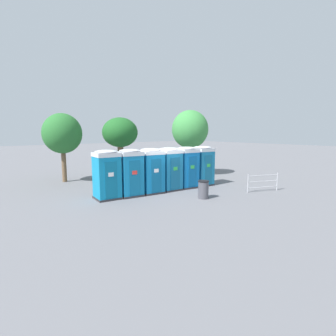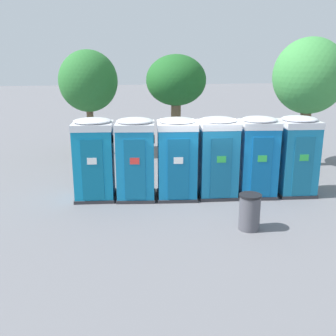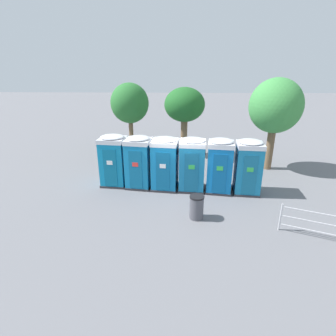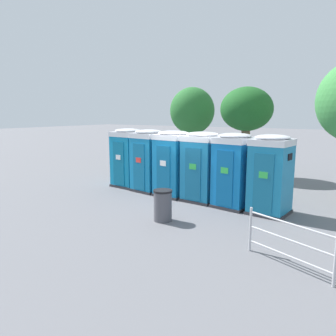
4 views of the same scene
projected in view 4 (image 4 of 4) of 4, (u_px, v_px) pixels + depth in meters
name	position (u px, v px, depth m)	size (l,w,h in m)	color
ground_plane	(188.00, 198.00, 12.52)	(120.00, 120.00, 0.00)	slate
portapotty_0	(128.00, 157.00, 14.29)	(1.33, 1.31, 2.54)	#2D2D33
portapotty_1	(149.00, 160.00, 13.44)	(1.34, 1.35, 2.54)	#2D2D33
portapotty_2	(173.00, 163.00, 12.63)	(1.36, 1.34, 2.54)	#2D2D33
portapotty_3	(202.00, 166.00, 11.88)	(1.30, 1.29, 2.54)	#2D2D33
portapotty_4	(234.00, 170.00, 11.09)	(1.32, 1.35, 2.54)	#2D2D33
portapotty_5	(271.00, 174.00, 10.32)	(1.28, 1.30, 2.54)	#2D2D33
street_tree_1	(192.00, 111.00, 19.13)	(2.60, 2.60, 4.68)	brown
street_tree_2	(247.00, 110.00, 16.12)	(2.57, 2.57, 4.47)	brown
trash_can	(163.00, 205.00, 9.77)	(0.57, 0.57, 0.94)	#4C4C54
event_barrier	(288.00, 241.00, 6.80)	(1.92, 0.80, 1.05)	#B7B7BC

